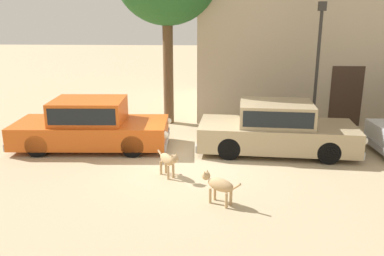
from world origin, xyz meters
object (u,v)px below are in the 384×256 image
Objects in this scene: parked_sedan_second at (276,128)px; street_lamp at (318,52)px; stray_dog_tan at (169,160)px; stray_dog_spotted at (219,185)px; parked_sedan_nearest at (91,124)px.

street_lamp is (1.50, 1.96, 1.93)m from parked_sedan_second.
parked_sedan_second is 1.10× the size of street_lamp.
street_lamp reaches higher than stray_dog_tan.
stray_dog_tan is 6.30m from street_lamp.
stray_dog_tan is at bearing -14.35° from stray_dog_spotted.
parked_sedan_nearest is 5.37m from parked_sedan_second.
stray_dog_spotted is at bearing -120.79° from street_lamp.
parked_sedan_second is 3.13m from street_lamp.
parked_sedan_nearest reaches higher than stray_dog_spotted.
stray_dog_tan is at bearing -140.18° from parked_sedan_second.
parked_sedan_nearest is at bearing -164.99° from street_lamp.
street_lamp is at bearing -86.76° from stray_dog_spotted.
parked_sedan_nearest is 5.52× the size of stray_dog_tan.
stray_dog_tan is (2.51, -2.15, -0.27)m from parked_sedan_nearest.
parked_sedan_second is at bearing -82.43° from stray_dog_spotted.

